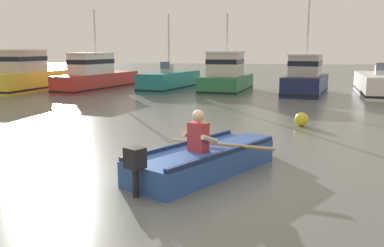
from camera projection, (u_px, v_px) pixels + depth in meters
The scene contains 9 objects.
ground_plane at pixel (142, 173), 7.56m from camera, with size 120.00×120.00×0.00m, color slate.
rowboat_with_person at pixel (206, 159), 7.55m from camera, with size 2.56×3.43×1.19m.
moored_boat_yellow at pixel (26, 75), 22.43m from camera, with size 2.65×6.04×2.26m.
moored_boat_red at pixel (96, 76), 22.95m from camera, with size 2.82×6.71×4.39m.
moored_boat_teal at pixel (170, 81), 22.97m from camera, with size 2.72×5.31×4.13m.
moored_boat_green at pixel (226, 77), 21.78m from camera, with size 2.74×4.76×4.09m.
moored_boat_navy at pixel (305, 79), 20.51m from camera, with size 2.80×4.75×4.84m.
moored_boat_white at pixel (380, 85), 20.56m from camera, with size 2.71×6.40×1.61m.
mooring_buoy at pixel (302, 119), 12.13m from camera, with size 0.41×0.41×0.41m, color yellow.
Camera 1 is at (2.15, -7.01, 2.23)m, focal length 38.35 mm.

